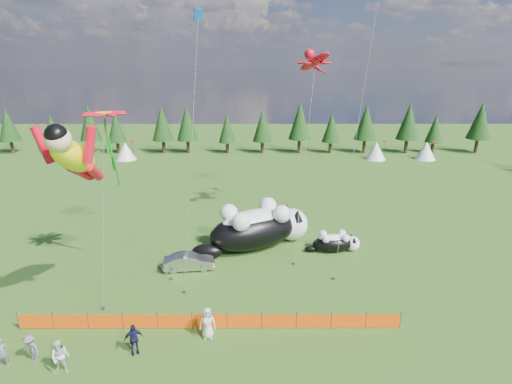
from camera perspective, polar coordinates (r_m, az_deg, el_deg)
ground at (r=27.03m, az=-5.89°, el=-15.04°), size 160.00×160.00×0.00m
safety_fence at (r=24.29m, az=-6.64°, el=-17.87°), size 22.06×0.06×1.10m
tree_line at (r=68.47m, az=-2.40°, el=8.87°), size 90.00×4.00×8.00m
festival_tents at (r=64.52m, az=7.33°, el=5.84°), size 50.00×3.20×2.80m
cat_large at (r=33.09m, az=0.45°, el=-4.99°), size 9.68×6.90×3.78m
cat_small at (r=33.39m, az=11.32°, el=-7.04°), size 4.58×1.89×1.65m
car at (r=30.48m, az=-9.54°, el=-9.80°), size 3.90×1.77×1.24m
spectator_a at (r=25.03m, az=-32.53°, el=-18.82°), size 0.71×0.60×1.65m
spectator_b at (r=23.24m, az=-26.17°, el=-20.39°), size 0.95×0.62×1.87m
spectator_c at (r=23.20m, az=-17.09°, el=-19.45°), size 1.15×0.89×1.74m
spectator_d at (r=24.69m, az=-29.49°, el=-18.90°), size 1.14×0.90×1.57m
spectator_e at (r=23.44m, az=-6.95°, el=-18.07°), size 0.97×0.69×1.87m
superhero_kite at (r=23.35m, az=-24.58°, el=4.62°), size 6.04×6.96×12.93m
gecko_kite at (r=36.97m, az=8.35°, el=17.91°), size 5.45×12.63×17.47m
flower_kite at (r=28.21m, az=-20.87°, el=10.08°), size 3.81×6.73×12.36m
diamond_kite_a at (r=29.59m, az=-8.33°, el=22.46°), size 1.50×6.58×19.03m
diamond_kite_b at (r=33.53m, az=16.97°, el=24.21°), size 4.12×8.12×22.10m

